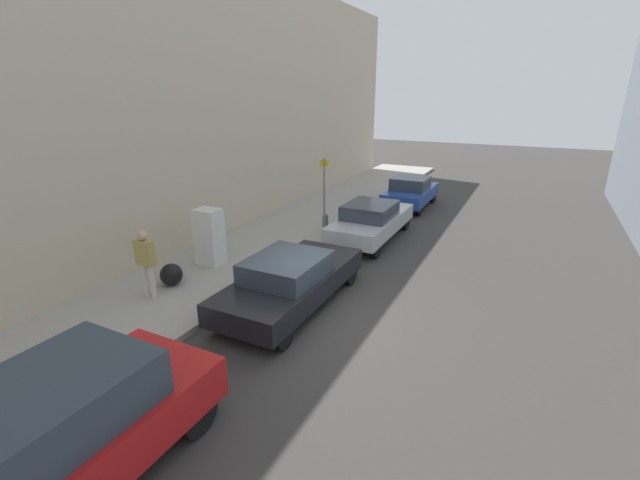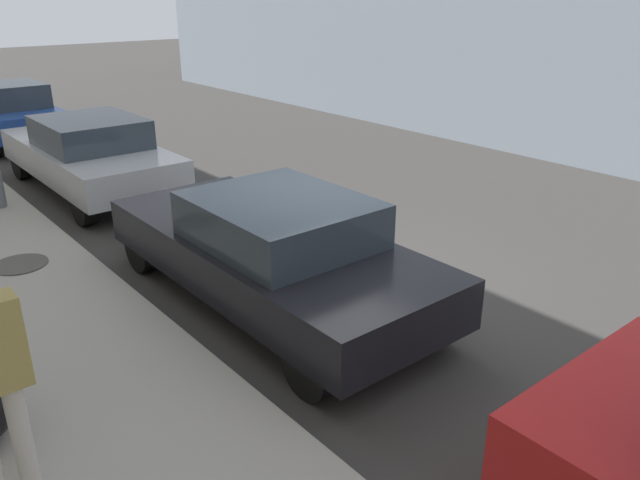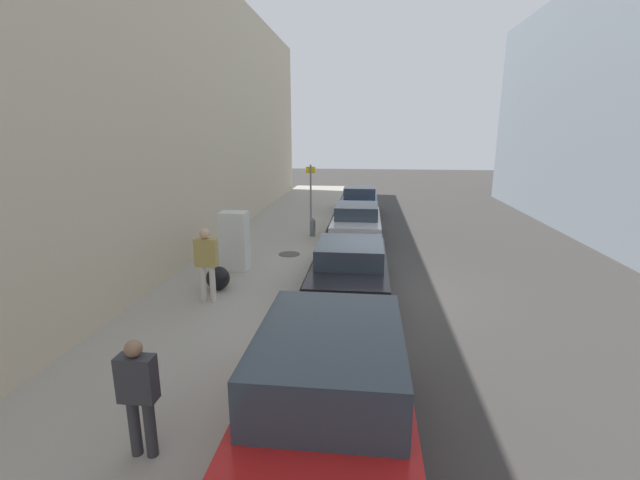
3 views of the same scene
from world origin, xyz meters
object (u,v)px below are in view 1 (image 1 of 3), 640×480
parked_sedan_silver (371,220)px  parked_hatchback_blue (411,192)px  fire_hydrant (325,222)px  discarded_refrigerator (209,237)px  parked_suv_red (55,437)px  trash_bag (171,274)px  parked_sedan_dark (291,280)px  pedestrian_walking_far (146,259)px  street_sign_post (324,191)px

parked_sedan_silver → parked_hatchback_blue: (0.00, 5.29, -0.01)m
parked_hatchback_blue → fire_hydrant: bearing=-106.9°
discarded_refrigerator → parked_suv_red: (3.42, -7.01, -0.10)m
trash_bag → parked_sedan_dark: bearing=11.4°
pedestrian_walking_far → fire_hydrant: bearing=-39.2°
discarded_refrigerator → trash_bag: size_ratio=2.83×
trash_bag → parked_hatchback_blue: (3.35, 11.73, 0.27)m
parked_sedan_silver → pedestrian_walking_far: bearing=-114.6°
parked_sedan_dark → trash_bag: bearing=-168.6°
parked_suv_red → parked_hatchback_blue: bearing=90.0°
discarded_refrigerator → parked_sedan_dark: discarded_refrigerator is taller
parked_suv_red → parked_sedan_silver: (-0.00, 11.75, -0.18)m
street_sign_post → parked_sedan_silver: 2.03m
parked_suv_red → parked_sedan_silver: bearing=90.0°
discarded_refrigerator → parked_hatchback_blue: size_ratio=0.44×
fire_hydrant → parked_sedan_silver: bearing=10.2°
fire_hydrant → discarded_refrigerator: bearing=-111.2°
fire_hydrant → parked_hatchback_blue: 5.85m
trash_bag → parked_suv_red: 6.30m
discarded_refrigerator → parked_sedan_silver: discarded_refrigerator is taller
street_sign_post → fire_hydrant: (0.07, -0.03, -1.17)m
pedestrian_walking_far → parked_hatchback_blue: (3.31, 12.51, -0.46)m
street_sign_post → trash_bag: (-1.59, -6.16, -1.23)m
fire_hydrant → parked_sedan_dark: size_ratio=0.15×
parked_suv_red → parked_sedan_dark: size_ratio=0.94×
fire_hydrant → parked_suv_red: 11.58m
street_sign_post → pedestrian_walking_far: (-1.54, -6.95, -0.49)m
discarded_refrigerator → street_sign_post: bearing=69.7°
fire_hydrant → trash_bag: fire_hydrant is taller
pedestrian_walking_far → parked_suv_red: size_ratio=0.40×
trash_bag → parked_sedan_silver: 7.26m
trash_bag → parked_suv_red: bearing=-57.7°
pedestrian_walking_far → parked_suv_red: (3.31, -4.53, -0.28)m
parked_sedan_dark → parked_hatchback_blue: 11.05m
parked_suv_red → parked_sedan_silver: size_ratio=0.96×
fire_hydrant → parked_sedan_dark: bearing=-72.7°
trash_bag → parked_sedan_silver: bearing=62.5°
street_sign_post → parked_hatchback_blue: street_sign_post is taller
discarded_refrigerator → fire_hydrant: bearing=68.8°
discarded_refrigerator → fire_hydrant: 4.78m
pedestrian_walking_far → parked_sedan_silver: (3.31, 7.22, -0.46)m
trash_bag → pedestrian_walking_far: size_ratio=0.34×
fire_hydrant → parked_sedan_dark: parked_sedan_dark is taller
parked_sedan_dark → parked_sedan_silver: size_ratio=1.02×
fire_hydrant → parked_hatchback_blue: (1.70, 5.60, 0.21)m
street_sign_post → parked_sedan_silver: size_ratio=0.59×
trash_bag → pedestrian_walking_far: (0.04, -0.79, 0.74)m
parked_suv_red → parked_sedan_dark: parked_suv_red is taller
pedestrian_walking_far → parked_hatchback_blue: size_ratio=0.45×
discarded_refrigerator → parked_sedan_dark: 3.58m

